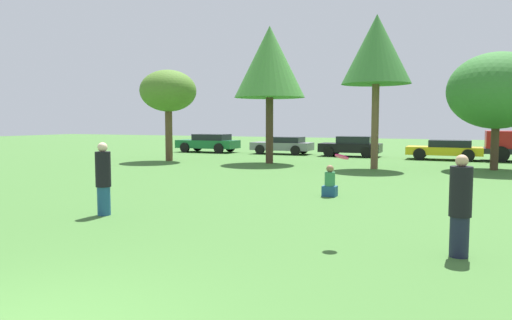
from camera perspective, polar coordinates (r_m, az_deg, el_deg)
person_thrower at (r=11.83m, az=-18.01°, el=-2.18°), size 0.36×0.36×1.75m
person_catcher at (r=8.51m, az=23.51°, el=-5.14°), size 0.36×0.36×1.71m
frisbee at (r=8.74m, az=10.35°, el=0.39°), size 0.27×0.25×0.15m
bystander_sitting at (r=14.31m, az=8.93°, el=-2.83°), size 0.41×0.35×0.95m
tree_0 at (r=27.30m, az=-10.59°, el=8.14°), size 3.18×3.18×5.14m
tree_1 at (r=25.41m, az=1.66°, el=11.73°), size 3.76×3.76×7.28m
tree_2 at (r=23.17m, az=14.40°, el=12.75°), size 3.22×3.22×7.21m
tree_3 at (r=24.38m, az=27.17°, el=7.47°), size 4.38×4.38×5.40m
parked_car_green at (r=34.47m, az=-5.75°, el=2.13°), size 4.50×2.06×1.33m
parked_car_grey at (r=32.44m, az=3.28°, el=1.86°), size 4.14×1.97×1.19m
parked_car_black at (r=30.79m, az=11.49°, el=1.70°), size 3.87×1.92×1.30m
parked_car_yellow at (r=29.69m, az=21.97°, el=1.26°), size 4.18×2.04×1.16m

